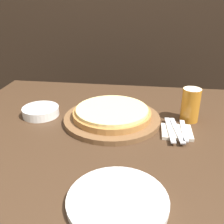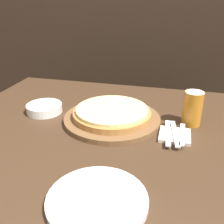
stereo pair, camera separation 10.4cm
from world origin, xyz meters
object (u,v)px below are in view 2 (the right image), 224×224
object	(u,v)px
pizza_on_board	(112,116)
fork	(168,133)
beer_glass	(193,107)
dinner_knife	(175,133)
spoon	(182,134)
side_bowl	(44,108)
dinner_plate	(97,200)

from	to	relation	value
pizza_on_board	fork	bearing A→B (deg)	-16.89
beer_glass	dinner_knife	xyz separation A→B (m)	(-0.06, -0.12, -0.06)
fork	dinner_knife	world-z (taller)	same
beer_glass	spoon	world-z (taller)	beer_glass
fork	side_bowl	bearing A→B (deg)	171.30
beer_glass	fork	distance (m)	0.16
beer_glass	side_bowl	size ratio (longest dim) A/B	0.89
pizza_on_board	beer_glass	distance (m)	0.32
fork	beer_glass	bearing A→B (deg)	55.15
dinner_plate	spoon	world-z (taller)	dinner_plate
side_bowl	pizza_on_board	bearing A→B (deg)	-2.40
pizza_on_board	fork	size ratio (longest dim) A/B	2.02
dinner_plate	fork	xyz separation A→B (m)	(0.15, 0.38, 0.01)
pizza_on_board	beer_glass	size ratio (longest dim) A/B	2.86
fork	spoon	distance (m)	0.05
pizza_on_board	dinner_knife	bearing A→B (deg)	-15.28
side_bowl	spoon	xyz separation A→B (m)	(0.58, -0.08, -0.00)
dinner_plate	spoon	distance (m)	0.43
dinner_knife	pizza_on_board	bearing A→B (deg)	164.72
dinner_plate	spoon	bearing A→B (deg)	62.27
side_bowl	dinner_knife	bearing A→B (deg)	-8.32
fork	dinner_knife	size ratio (longest dim) A/B	1.00
beer_glass	fork	size ratio (longest dim) A/B	0.71
dinner_plate	fork	world-z (taller)	dinner_plate
beer_glass	side_bowl	bearing A→B (deg)	-176.53
dinner_plate	side_bowl	xyz separation A→B (m)	(-0.38, 0.46, 0.01)
dinner_plate	dinner_knife	world-z (taller)	dinner_plate
dinner_plate	dinner_knife	distance (m)	0.42
dinner_plate	beer_glass	bearing A→B (deg)	65.03
pizza_on_board	fork	xyz separation A→B (m)	(0.22, -0.07, -0.01)
dinner_knife	spoon	bearing A→B (deg)	-0.00
side_bowl	fork	xyz separation A→B (m)	(0.53, -0.08, -0.00)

